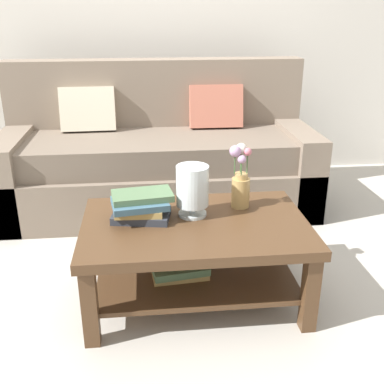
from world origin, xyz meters
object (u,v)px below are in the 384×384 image
Objects in this scene: coffee_table at (194,244)px; glass_hurricane_vase at (192,188)px; book_stack_main at (141,206)px; flower_pitcher at (240,181)px; couch at (158,158)px.

coffee_table is 0.29m from glass_hurricane_vase.
glass_hurricane_vase is at bearing 90.19° from coffee_table.
glass_hurricane_vase is (0.26, 0.01, 0.08)m from book_stack_main.
couch is at bearing 109.21° from flower_pitcher.
couch is at bearing 95.79° from coffee_table.
book_stack_main is at bearing -169.49° from flower_pitcher.
flower_pitcher reaches higher than coffee_table.
book_stack_main is at bearing 164.99° from coffee_table.
couch is 1.21m from flower_pitcher.
coffee_table is at bearing -15.01° from book_stack_main.
flower_pitcher is (0.26, 0.17, 0.27)m from coffee_table.
coffee_table is at bearing -84.21° from couch.
coffee_table is 0.33m from book_stack_main.
glass_hurricane_vase is at bearing 3.11° from book_stack_main.
couch is 1.29m from coffee_table.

